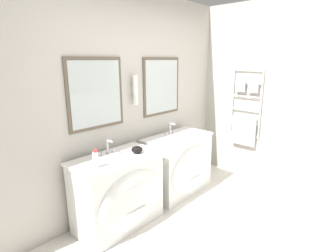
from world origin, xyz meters
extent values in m
cube|color=#B2ADA3|center=(0.00, 1.66, 1.30)|extent=(5.00, 0.06, 2.60)
cube|color=brown|center=(-0.45, 1.62, 1.45)|extent=(0.68, 0.02, 0.76)
cube|color=#B2BCBA|center=(-0.45, 1.61, 1.45)|extent=(0.61, 0.01, 0.69)
cube|color=brown|center=(0.58, 1.62, 1.45)|extent=(0.68, 0.02, 0.76)
cube|color=#B2BCBA|center=(0.58, 1.61, 1.45)|extent=(0.61, 0.01, 0.69)
cylinder|color=white|center=(0.06, 1.58, 1.45)|extent=(0.06, 0.06, 0.35)
cube|color=silver|center=(0.06, 1.62, 1.45)|extent=(0.05, 0.02, 0.08)
cube|color=#B2ADA3|center=(1.73, 0.73, 1.30)|extent=(0.06, 3.44, 2.60)
cylinder|color=silver|center=(1.67, 0.67, 1.16)|extent=(0.02, 0.02, 1.06)
cylinder|color=silver|center=(1.67, 1.12, 1.16)|extent=(0.02, 0.02, 1.06)
cylinder|color=silver|center=(1.67, 0.90, 1.66)|extent=(0.02, 0.45, 0.02)
cylinder|color=silver|center=(1.67, 0.90, 1.46)|extent=(0.02, 0.45, 0.02)
cylinder|color=silver|center=(1.67, 0.90, 1.26)|extent=(0.02, 0.45, 0.02)
cylinder|color=silver|center=(1.67, 0.90, 1.06)|extent=(0.02, 0.45, 0.02)
cylinder|color=silver|center=(1.67, 0.90, 0.86)|extent=(0.02, 0.45, 0.02)
cylinder|color=silver|center=(1.67, 0.90, 0.66)|extent=(0.02, 0.45, 0.02)
cube|color=#B7BCC1|center=(1.65, 0.90, 0.74)|extent=(0.04, 0.38, 0.45)
cube|color=#B7BCC1|center=(1.65, 0.80, 1.42)|extent=(0.04, 0.15, 0.18)
cube|color=#B7BCC1|center=(1.65, 1.00, 1.42)|extent=(0.04, 0.15, 0.18)
cube|color=white|center=(-0.45, 1.33, 0.39)|extent=(0.92, 0.50, 0.77)
ellipsoid|color=white|center=(-0.45, 1.08, 0.39)|extent=(0.85, 0.11, 0.65)
cube|color=white|center=(-0.45, 1.33, 0.79)|extent=(0.95, 0.52, 0.03)
ellipsoid|color=white|center=(-0.45, 1.31, 0.77)|extent=(0.36, 0.31, 0.07)
cylinder|color=silver|center=(-0.45, 1.02, 0.54)|extent=(0.25, 0.01, 0.01)
cylinder|color=silver|center=(-0.45, 1.02, 0.29)|extent=(0.25, 0.01, 0.01)
cube|color=white|center=(0.58, 1.33, 0.39)|extent=(0.92, 0.50, 0.77)
ellipsoid|color=white|center=(0.58, 1.08, 0.39)|extent=(0.85, 0.11, 0.65)
cube|color=white|center=(0.58, 1.33, 0.79)|extent=(0.95, 0.52, 0.03)
ellipsoid|color=white|center=(0.58, 1.31, 0.77)|extent=(0.36, 0.31, 0.07)
cylinder|color=silver|center=(0.58, 1.02, 0.54)|extent=(0.25, 0.01, 0.01)
cylinder|color=silver|center=(0.58, 1.02, 0.29)|extent=(0.25, 0.01, 0.01)
cylinder|color=silver|center=(-0.45, 1.47, 0.89)|extent=(0.02, 0.02, 0.16)
cylinder|color=silver|center=(-0.45, 1.42, 0.96)|extent=(0.02, 0.09, 0.02)
cylinder|color=silver|center=(-0.52, 1.47, 0.82)|extent=(0.03, 0.03, 0.04)
cylinder|color=silver|center=(-0.38, 1.47, 0.82)|extent=(0.03, 0.03, 0.04)
cylinder|color=silver|center=(0.58, 1.47, 0.89)|extent=(0.02, 0.02, 0.16)
cylinder|color=silver|center=(0.58, 1.42, 0.96)|extent=(0.02, 0.09, 0.02)
cylinder|color=silver|center=(0.51, 1.47, 0.82)|extent=(0.03, 0.03, 0.04)
cylinder|color=silver|center=(0.65, 1.47, 0.82)|extent=(0.03, 0.03, 0.04)
cylinder|color=silver|center=(-0.75, 1.24, 0.88)|extent=(0.06, 0.06, 0.15)
cylinder|color=red|center=(-0.75, 1.24, 0.97)|extent=(0.04, 0.04, 0.02)
ellipsoid|color=black|center=(-0.22, 1.25, 0.84)|extent=(0.13, 0.13, 0.08)
camera|label=1|loc=(-2.03, -0.80, 1.80)|focal=28.00mm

